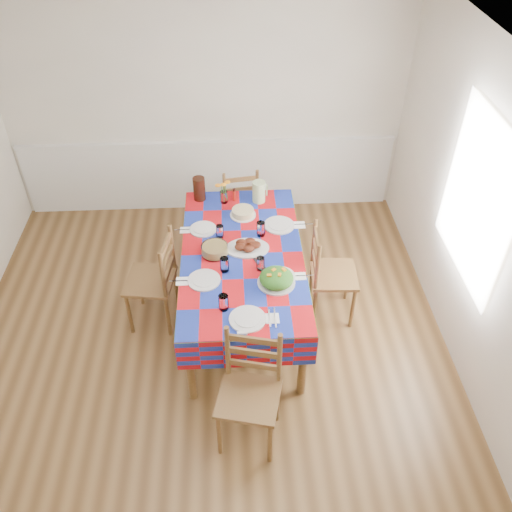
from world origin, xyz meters
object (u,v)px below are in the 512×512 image
Objects in this scene: tea_pitcher at (199,189)px; chair_far at (239,202)px; dining_table at (242,261)px; green_pitcher at (259,192)px; meat_platter at (247,246)px; chair_near at (250,392)px; chair_right at (329,274)px; chair_left at (155,281)px.

chair_far is at bearing 44.44° from tea_pitcher.
dining_table is 0.88m from green_pitcher.
tea_pitcher is (-0.45, 0.84, 0.09)m from meat_platter.
green_pitcher is 0.91× the size of tea_pitcher.
chair_near reaches higher than green_pitcher.
chair_right is at bearing -4.27° from meat_platter.
chair_near reaches higher than chair_right.
chair_near is (-0.19, -2.13, -0.40)m from green_pitcher.
chair_left reaches higher than chair_right.
green_pitcher is 0.68m from chair_far.
dining_table is 9.20× the size of green_pitcher.
chair_far is at bearing 35.30° from chair_right.
green_pitcher is (0.20, 0.83, 0.20)m from dining_table.
meat_platter is at bearing -61.64° from tea_pitcher.
chair_right is at bearing 114.07° from chair_far.
chair_near reaches higher than dining_table.
chair_near is (0.42, -2.20, -0.41)m from tea_pitcher.
chair_left is at bearing 93.52° from chair_right.
chair_near is at bearing 82.07° from chair_far.
chair_far is (-0.04, 1.24, -0.37)m from meat_platter.
chair_near is at bearing -79.30° from tea_pitcher.
green_pitcher reaches higher than meat_platter.
green_pitcher is at bearing 104.22° from chair_far.
green_pitcher is 0.24× the size of chair_far.
chair_near is at bearing 40.93° from chair_left.
dining_table is at bearing 103.69° from chair_near.
green_pitcher is 0.22× the size of chair_right.
chair_right is (0.62, -0.83, -0.41)m from green_pitcher.
chair_left reaches higher than dining_table.
tea_pitcher reaches higher than green_pitcher.
chair_far is 0.93× the size of chair_right.
meat_platter is 0.96m from tea_pitcher.
tea_pitcher is at bearing 57.00° from chair_right.
tea_pitcher is at bearing 114.20° from dining_table.
meat_platter is (0.05, 0.06, 0.12)m from dining_table.
tea_pitcher is 2.28m from chair_near.
meat_platter is 1.40m from chair_near.
dining_table is 1.98× the size of chair_near.
chair_far is (0.41, 0.40, -0.46)m from tea_pitcher.
chair_far is at bearing 91.97° from meat_platter.
chair_right is at bearing -53.05° from green_pitcher.
chair_near is (-0.04, -1.36, -0.32)m from meat_platter.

